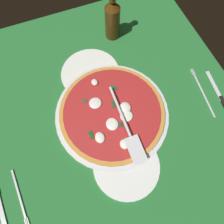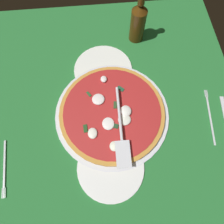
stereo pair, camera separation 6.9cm
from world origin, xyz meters
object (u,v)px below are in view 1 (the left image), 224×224
Objects in this scene: dinner_plate_left at (90,73)px; pizza_server at (126,125)px; beer_bottle at (112,18)px; dinner_plate_right at (126,165)px; pizza at (112,112)px; place_setting_far at (211,94)px; place_setting_near at (9,197)px.

dinner_plate_left is 0.82× the size of pizza_server.
dinner_plate_right is at bearing -16.61° from beer_bottle.
pizza_server reaches higher than pizza.
place_setting_far reaches higher than dinner_plate_left.
place_setting_far is 0.97× the size of beer_bottle.
pizza_server is at bearing 18.37° from pizza.
dinner_plate_right is at bearing -0.76° from dinner_plate_left.
pizza_server is (6.91, 2.29, 2.57)cm from pizza.
dinner_plate_left is 26.70cm from pizza_server.
place_setting_near is (14.31, -40.60, -1.57)cm from pizza.
pizza_server is 1.34× the size of place_setting_near.
dinner_plate_left is at bearing 179.24° from dinner_plate_right.
dinner_plate_left is at bearing 126.18° from place_setting_near.
pizza_server reaches higher than place_setting_far.
dinner_plate_right is 0.58× the size of pizza.
place_setting_near is 0.90× the size of place_setting_far.
place_setting_near is at bearing -79.12° from pizza_server.
place_setting_near is 73.24cm from beer_bottle.
dinner_plate_right is 13.42cm from pizza_server.
place_setting_far is at bearing 31.19° from beer_bottle.
beer_bottle is at bearing 163.39° from dinner_plate_right.
place_setting_near is (-4.58, -38.34, -0.15)cm from dinner_plate_right.
place_setting_far is 48.35cm from beer_bottle.
pizza_server is 36.13cm from place_setting_far.
pizza_server is at bearing -15.34° from beer_bottle.
beer_bottle reaches higher than pizza_server.
dinner_plate_left is 23.18cm from beer_bottle.
dinner_plate_right is at bearing -6.82° from pizza.
dinner_plate_left is at bearing -174.78° from pizza.
dinner_plate_left is 1.05× the size of dinner_plate_right.
place_setting_far is at bearing 91.80° from pizza_server.
beer_bottle reaches higher than dinner_plate_right.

